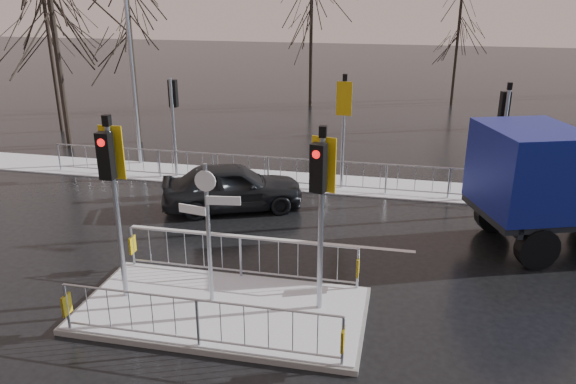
% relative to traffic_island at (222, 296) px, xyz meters
% --- Properties ---
extents(ground, '(120.00, 120.00, 0.00)m').
position_rel_traffic_island_xyz_m(ground, '(0.01, -0.01, -0.39)').
color(ground, black).
rests_on(ground, ground).
extents(snow_verge, '(30.00, 2.00, 0.04)m').
position_rel_traffic_island_xyz_m(snow_verge, '(0.01, 8.59, -0.37)').
color(snow_verge, white).
rests_on(snow_verge, ground).
extents(lane_markings, '(8.00, 11.38, 0.01)m').
position_rel_traffic_island_xyz_m(lane_markings, '(0.01, -0.34, -0.39)').
color(lane_markings, silver).
rests_on(lane_markings, ground).
extents(traffic_island, '(6.00, 3.04, 4.15)m').
position_rel_traffic_island_xyz_m(traffic_island, '(0.00, 0.00, 0.00)').
color(traffic_island, slate).
rests_on(traffic_island, ground).
extents(far_kerb_fixtures, '(18.00, 0.65, 3.83)m').
position_rel_traffic_island_xyz_m(far_kerb_fixtures, '(0.31, 8.08, 0.63)').
color(far_kerb_fixtures, '#9A9FA8').
rests_on(far_kerb_fixtures, ground).
extents(car_far_lane, '(4.61, 3.16, 1.46)m').
position_rel_traffic_island_xyz_m(car_far_lane, '(-1.54, 5.71, 0.34)').
color(car_far_lane, black).
rests_on(car_far_lane, ground).
extents(flatbed_truck, '(7.46, 4.72, 3.25)m').
position_rel_traffic_island_xyz_m(flatbed_truck, '(7.53, 4.93, 1.34)').
color(flatbed_truck, black).
rests_on(flatbed_truck, ground).
extents(tree_near_b, '(4.00, 4.00, 7.55)m').
position_rel_traffic_island_xyz_m(tree_near_b, '(-7.99, 12.49, 4.76)').
color(tree_near_b, black).
rests_on(tree_near_b, ground).
extents(tree_near_c, '(3.50, 3.50, 6.61)m').
position_rel_traffic_island_xyz_m(tree_near_c, '(-12.49, 13.49, 4.11)').
color(tree_near_c, black).
rests_on(tree_near_c, ground).
extents(tree_far_a, '(3.75, 3.75, 7.08)m').
position_rel_traffic_island_xyz_m(tree_far_a, '(-1.99, 21.99, 4.43)').
color(tree_far_a, black).
rests_on(tree_far_a, ground).
extents(tree_far_b, '(3.25, 3.25, 6.14)m').
position_rel_traffic_island_xyz_m(tree_far_b, '(6.01, 23.99, 3.79)').
color(tree_far_b, black).
rests_on(tree_far_b, ground).
extents(street_lamp_left, '(1.25, 0.18, 8.20)m').
position_rel_traffic_island_xyz_m(street_lamp_left, '(-6.42, 9.49, 4.10)').
color(street_lamp_left, '#9A9FA8').
rests_on(street_lamp_left, ground).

